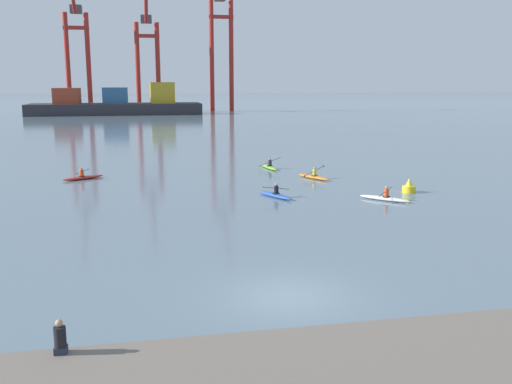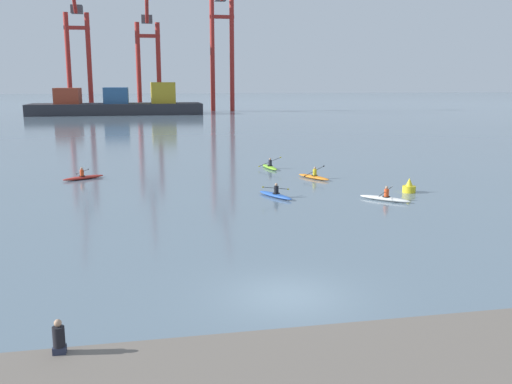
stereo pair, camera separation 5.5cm
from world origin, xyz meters
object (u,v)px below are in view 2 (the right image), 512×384
object	(u,v)px
kayak_lime	(270,167)
kayak_white	(385,198)
container_barge	(118,104)
seated_onlooker	(59,338)
kayak_blue	(275,195)
channel_buoy	(409,187)
gantry_crane_east_mid	(222,38)
kayak_red	(83,177)
gantry_crane_west_mid	(148,49)
gantry_crane_west	(77,43)
kayak_orange	(314,176)

from	to	relation	value
kayak_lime	kayak_white	bearing A→B (deg)	-74.17
container_barge	seated_onlooker	bearing A→B (deg)	-88.56
kayak_blue	channel_buoy	bearing A→B (deg)	-1.28
gantry_crane_east_mid	kayak_blue	world-z (taller)	gantry_crane_east_mid
channel_buoy	seated_onlooker	xyz separation A→B (m)	(-20.04, -21.35, 0.79)
kayak_red	gantry_crane_west_mid	bearing A→B (deg)	86.28
container_barge	kayak_white	xyz separation A→B (m)	(20.44, -106.78, -2.21)
gantry_crane_west	kayak_white	bearing A→B (deg)	-75.64
gantry_crane_west	gantry_crane_west_mid	size ratio (longest dim) A/B	1.09
kayak_orange	seated_onlooker	bearing A→B (deg)	-118.64
kayak_orange	seated_onlooker	xyz separation A→B (m)	(-15.32, -28.05, 0.98)
gantry_crane_west_mid	kayak_orange	distance (m)	111.40
gantry_crane_west_mid	kayak_white	xyz separation A→B (m)	(12.78, -118.68, -15.88)
kayak_orange	gantry_crane_west_mid	bearing A→B (deg)	95.63
kayak_orange	kayak_white	xyz separation A→B (m)	(1.96, -8.95, -0.00)
gantry_crane_east_mid	seated_onlooker	bearing A→B (deg)	-99.81
gantry_crane_west_mid	kayak_blue	distance (m)	117.47
container_barge	kayak_white	bearing A→B (deg)	-79.17
gantry_crane_west	kayak_lime	distance (m)	106.95
container_barge	gantry_crane_east_mid	distance (m)	33.42
gantry_crane_west	kayak_orange	xyz separation A→B (m)	(28.04, -108.22, -16.96)
kayak_red	seated_onlooker	xyz separation A→B (m)	(2.42, -31.34, 0.98)
kayak_orange	seated_onlooker	distance (m)	31.97
gantry_crane_west_mid	kayak_blue	xyz separation A→B (m)	(6.17, -116.22, -15.88)
seated_onlooker	gantry_crane_west	bearing A→B (deg)	95.33
kayak_lime	kayak_white	distance (m)	15.36
channel_buoy	kayak_white	world-z (taller)	channel_buoy
gantry_crane_west	kayak_red	world-z (taller)	gantry_crane_west
kayak_lime	kayak_red	bearing A→B (deg)	-170.74
gantry_crane_east_mid	gantry_crane_west	bearing A→B (deg)	-178.74
channel_buoy	kayak_red	distance (m)	24.59
kayak_white	kayak_red	bearing A→B (deg)	148.13
channel_buoy	seated_onlooker	world-z (taller)	seated_onlooker
kayak_white	seated_onlooker	bearing A→B (deg)	-132.13
channel_buoy	kayak_orange	xyz separation A→B (m)	(-4.73, 6.70, -0.19)
gantry_crane_west	kayak_red	distance (m)	106.78
container_barge	gantry_crane_east_mid	size ratio (longest dim) A/B	1.07
gantry_crane_west	kayak_white	world-z (taller)	gantry_crane_west
gantry_crane_west_mid	channel_buoy	bearing A→B (deg)	-82.39
gantry_crane_west	gantry_crane_east_mid	size ratio (longest dim) A/B	0.97
container_barge	kayak_red	world-z (taller)	container_barge
gantry_crane_west	kayak_blue	xyz separation A→B (m)	(23.39, -114.71, -16.96)
channel_buoy	kayak_lime	bearing A→B (deg)	119.05
gantry_crane_west	kayak_red	size ratio (longest dim) A/B	11.37
container_barge	gantry_crane_west_mid	distance (m)	19.68
container_barge	kayak_orange	distance (m)	99.58
kayak_red	channel_buoy	bearing A→B (deg)	-23.99
gantry_crane_west	gantry_crane_west_mid	distance (m)	17.32
container_barge	gantry_crane_west_mid	xyz separation A→B (m)	(7.66, 11.90, 13.67)
kayak_orange	kayak_red	world-z (taller)	kayak_orange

